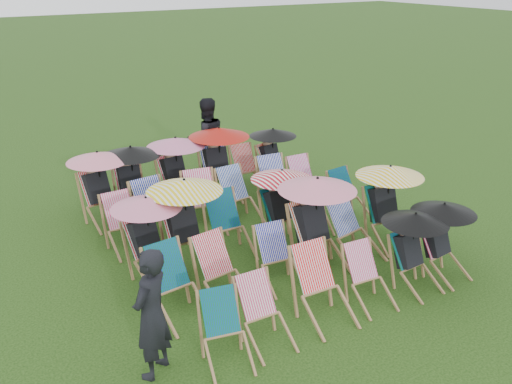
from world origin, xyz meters
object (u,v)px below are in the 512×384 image
deckchair_0 (226,333)px  person_rear (206,140)px  deckchair_29 (274,156)px  person_left (151,314)px  deckchair_5 (444,239)px

deckchair_0 → person_rear: (2.68, 5.65, 0.51)m
deckchair_0 → person_rear: 6.27m
deckchair_29 → person_rear: 1.50m
deckchair_29 → person_rear: person_rear is taller
person_left → deckchair_5: bearing=140.2°
deckchair_0 → deckchair_29: size_ratio=0.71×
deckchair_5 → person_left: (-4.61, 0.21, 0.20)m
deckchair_0 → person_left: (-0.80, 0.27, 0.39)m
person_left → deckchair_0: bearing=123.8°
deckchair_5 → deckchair_29: deckchair_29 is taller
person_left → person_rear: 6.40m
deckchair_29 → person_left: person_left is taller
deckchair_5 → person_rear: 5.70m
deckchair_29 → person_rear: (-1.15, 0.92, 0.29)m
deckchair_29 → deckchair_0: bearing=-136.4°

